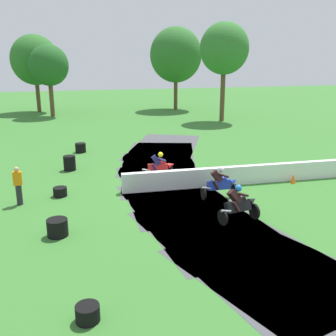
% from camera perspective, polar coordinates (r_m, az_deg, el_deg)
% --- Properties ---
extents(ground_plane, '(120.00, 120.00, 0.00)m').
position_cam_1_polar(ground_plane, '(17.84, 0.27, -3.18)').
color(ground_plane, '#38752D').
extents(track_asphalt, '(8.19, 27.09, 0.01)m').
position_cam_1_polar(track_asphalt, '(18.03, 2.72, -2.98)').
color(track_asphalt, '#47474C').
rests_on(track_asphalt, ground).
extents(safety_barrier, '(15.36, 0.91, 0.90)m').
position_cam_1_polar(safety_barrier, '(19.64, 15.93, -0.63)').
color(safety_barrier, white).
rests_on(safety_barrier, ground).
extents(motorcycle_lead_red, '(1.71, 0.88, 1.42)m').
position_cam_1_polar(motorcycle_lead_red, '(19.15, -1.29, 0.23)').
color(motorcycle_lead_red, black).
rests_on(motorcycle_lead_red, ground).
extents(motorcycle_chase_blue, '(1.70, 0.80, 1.43)m').
position_cam_1_polar(motorcycle_chase_blue, '(16.74, 7.79, -2.29)').
color(motorcycle_chase_blue, black).
rests_on(motorcycle_chase_blue, ground).
extents(motorcycle_trailing_black, '(1.67, 0.98, 1.42)m').
position_cam_1_polar(motorcycle_trailing_black, '(14.56, 10.55, -5.33)').
color(motorcycle_trailing_black, black).
rests_on(motorcycle_trailing_black, ground).
extents(tire_stack_near, '(0.68, 0.68, 0.60)m').
position_cam_1_polar(tire_stack_near, '(25.44, -12.88, 2.95)').
color(tire_stack_near, black).
rests_on(tire_stack_near, ground).
extents(tire_stack_mid_a, '(0.65, 0.65, 0.80)m').
position_cam_1_polar(tire_stack_mid_a, '(21.44, -14.43, 0.72)').
color(tire_stack_mid_a, black).
rests_on(tire_stack_mid_a, ground).
extents(tire_stack_mid_b, '(0.60, 0.60, 0.40)m').
position_cam_1_polar(tire_stack_mid_b, '(17.57, -15.75, -3.42)').
color(tire_stack_mid_b, black).
rests_on(tire_stack_mid_b, ground).
extents(tire_stack_far, '(0.71, 0.71, 0.60)m').
position_cam_1_polar(tire_stack_far, '(13.75, -16.12, -8.52)').
color(tire_stack_far, black).
rests_on(tire_stack_far, ground).
extents(tire_stack_extra_a, '(0.57, 0.57, 0.40)m').
position_cam_1_polar(tire_stack_extra_a, '(9.62, -11.86, -20.38)').
color(tire_stack_extra_a, black).
rests_on(tire_stack_extra_a, ground).
extents(track_marshal, '(0.34, 0.24, 1.63)m').
position_cam_1_polar(track_marshal, '(16.91, -21.38, -2.49)').
color(track_marshal, '#232328').
rests_on(track_marshal, ground).
extents(traffic_cone, '(0.28, 0.28, 0.44)m').
position_cam_1_polar(traffic_cone, '(19.61, 18.13, -1.54)').
color(traffic_cone, orange).
rests_on(traffic_cone, ground).
extents(tree_far_left, '(5.18, 5.18, 8.45)m').
position_cam_1_polar(tree_far_left, '(46.12, -19.20, 14.93)').
color(tree_far_left, brown).
rests_on(tree_far_left, ground).
extents(tree_far_right, '(3.94, 3.94, 7.28)m').
position_cam_1_polar(tree_far_right, '(42.03, -17.30, 14.35)').
color(tree_far_right, brown).
rests_on(tree_far_right, ground).
extents(tree_behind_barrier, '(5.95, 5.95, 9.40)m').
position_cam_1_polar(tree_behind_barrier, '(46.00, 1.18, 16.46)').
color(tree_behind_barrier, brown).
rests_on(tree_behind_barrier, ground).
extents(tree_distant, '(4.54, 4.54, 9.16)m').
position_cam_1_polar(tree_distant, '(37.53, 8.37, 17.14)').
color(tree_distant, brown).
rests_on(tree_distant, ground).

